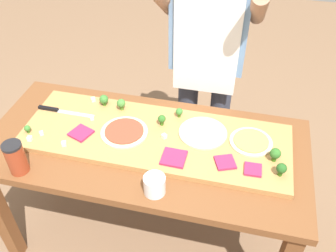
% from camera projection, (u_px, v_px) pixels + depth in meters
% --- Properties ---
extents(ground_plane, '(8.00, 8.00, 0.00)m').
position_uv_depth(ground_plane, '(150.00, 233.00, 2.29)').
color(ground_plane, brown).
extents(prep_table, '(1.56, 0.72, 0.77)m').
position_uv_depth(prep_table, '(146.00, 159.00, 1.86)').
color(prep_table, brown).
rests_on(prep_table, ground).
extents(cutting_board, '(1.30, 0.45, 0.03)m').
position_uv_depth(cutting_board, '(155.00, 137.00, 1.80)').
color(cutting_board, '#B27F47').
rests_on(cutting_board, prep_table).
extents(chefs_knife, '(0.31, 0.02, 0.02)m').
position_uv_depth(chefs_knife, '(58.00, 110.00, 1.93)').
color(chefs_knife, '#B7BABF').
rests_on(chefs_knife, cutting_board).
extents(pizza_whole_pesto_green, '(0.20, 0.20, 0.02)m').
position_uv_depth(pizza_whole_pesto_green, '(251.00, 142.00, 1.75)').
color(pizza_whole_pesto_green, beige).
rests_on(pizza_whole_pesto_green, cutting_board).
extents(pizza_whole_cheese_artichoke, '(0.23, 0.23, 0.02)m').
position_uv_depth(pizza_whole_cheese_artichoke, '(203.00, 133.00, 1.79)').
color(pizza_whole_cheese_artichoke, beige).
rests_on(pizza_whole_cheese_artichoke, cutting_board).
extents(pizza_whole_tomato_red, '(0.23, 0.23, 0.02)m').
position_uv_depth(pizza_whole_tomato_red, '(124.00, 132.00, 1.80)').
color(pizza_whole_tomato_red, beige).
rests_on(pizza_whole_tomato_red, cutting_board).
extents(pizza_slice_near_left, '(0.11, 0.11, 0.01)m').
position_uv_depth(pizza_slice_near_left, '(174.00, 158.00, 1.67)').
color(pizza_slice_near_left, '#9E234C').
rests_on(pizza_slice_near_left, cutting_board).
extents(pizza_slice_far_right, '(0.08, 0.08, 0.01)m').
position_uv_depth(pizza_slice_far_right, '(253.00, 170.00, 1.61)').
color(pizza_slice_far_right, '#9E234C').
rests_on(pizza_slice_far_right, cutting_board).
extents(pizza_slice_center, '(0.12, 0.12, 0.01)m').
position_uv_depth(pizza_slice_center, '(81.00, 133.00, 1.79)').
color(pizza_slice_center, '#9E234C').
rests_on(pizza_slice_center, cutting_board).
extents(pizza_slice_near_right, '(0.11, 0.11, 0.01)m').
position_uv_depth(pizza_slice_near_right, '(225.00, 162.00, 1.65)').
color(pizza_slice_near_right, '#9E234C').
rests_on(pizza_slice_near_right, cutting_board).
extents(broccoli_floret_center_left, '(0.05, 0.05, 0.06)m').
position_uv_depth(broccoli_floret_center_left, '(121.00, 104.00, 1.92)').
color(broccoli_floret_center_left, '#487A23').
rests_on(broccoli_floret_center_left, cutting_board).
extents(broccoli_floret_back_left, '(0.04, 0.04, 0.05)m').
position_uv_depth(broccoli_floret_back_left, '(179.00, 112.00, 1.88)').
color(broccoli_floret_back_left, '#3F7220').
rests_on(broccoli_floret_back_left, cutting_board).
extents(broccoli_floret_front_mid, '(0.05, 0.05, 0.06)m').
position_uv_depth(broccoli_floret_front_mid, '(104.00, 100.00, 1.95)').
color(broccoli_floret_front_mid, '#3F7220').
rests_on(broccoli_floret_front_mid, cutting_board).
extents(broccoli_floret_center_right, '(0.05, 0.05, 0.06)m').
position_uv_depth(broccoli_floret_center_right, '(281.00, 169.00, 1.57)').
color(broccoli_floret_center_right, '#2C5915').
rests_on(broccoli_floret_center_right, cutting_board).
extents(broccoli_floret_back_mid, '(0.05, 0.05, 0.07)m').
position_uv_depth(broccoli_floret_back_mid, '(275.00, 154.00, 1.64)').
color(broccoli_floret_back_mid, '#366618').
rests_on(broccoli_floret_back_mid, cutting_board).
extents(broccoli_floret_front_right, '(0.04, 0.04, 0.06)m').
position_uv_depth(broccoli_floret_front_right, '(162.00, 119.00, 1.83)').
color(broccoli_floret_front_right, '#366618').
rests_on(broccoli_floret_front_right, cutting_board).
extents(broccoli_floret_back_right, '(0.03, 0.03, 0.04)m').
position_uv_depth(broccoli_floret_back_right, '(27.00, 129.00, 1.79)').
color(broccoli_floret_back_right, '#3F7220').
rests_on(broccoli_floret_back_right, cutting_board).
extents(cheese_crumble_a, '(0.02, 0.02, 0.02)m').
position_uv_depth(cheese_crumble_a, '(30.00, 139.00, 1.76)').
color(cheese_crumble_a, white).
rests_on(cheese_crumble_a, cutting_board).
extents(cheese_crumble_b, '(0.02, 0.02, 0.02)m').
position_uv_depth(cheese_crumble_b, '(92.00, 118.00, 1.87)').
color(cheese_crumble_b, white).
rests_on(cheese_crumble_b, cutting_board).
extents(cheese_crumble_c, '(0.03, 0.03, 0.02)m').
position_uv_depth(cheese_crumble_c, '(164.00, 136.00, 1.77)').
color(cheese_crumble_c, white).
rests_on(cheese_crumble_c, cutting_board).
extents(cheese_crumble_d, '(0.03, 0.03, 0.02)m').
position_uv_depth(cheese_crumble_d, '(41.00, 133.00, 1.79)').
color(cheese_crumble_d, silver).
rests_on(cheese_crumble_d, cutting_board).
extents(cheese_crumble_e, '(0.03, 0.03, 0.02)m').
position_uv_depth(cheese_crumble_e, '(64.00, 144.00, 1.73)').
color(cheese_crumble_e, silver).
rests_on(cheese_crumble_e, cutting_board).
extents(cheese_crumble_f, '(0.03, 0.03, 0.02)m').
position_uv_depth(cheese_crumble_f, '(93.00, 100.00, 1.99)').
color(cheese_crumble_f, silver).
rests_on(cheese_crumble_f, cutting_board).
extents(flour_cup, '(0.09, 0.09, 0.09)m').
position_uv_depth(flour_cup, '(155.00, 186.00, 1.54)').
color(flour_cup, white).
rests_on(flour_cup, prep_table).
extents(sauce_jar, '(0.08, 0.08, 0.16)m').
position_uv_depth(sauce_jar, '(16.00, 158.00, 1.60)').
color(sauce_jar, '#99381E').
rests_on(sauce_jar, prep_table).
extents(cook_center, '(0.54, 0.39, 1.67)m').
position_uv_depth(cook_center, '(208.00, 49.00, 2.01)').
color(cook_center, '#333847').
rests_on(cook_center, ground).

